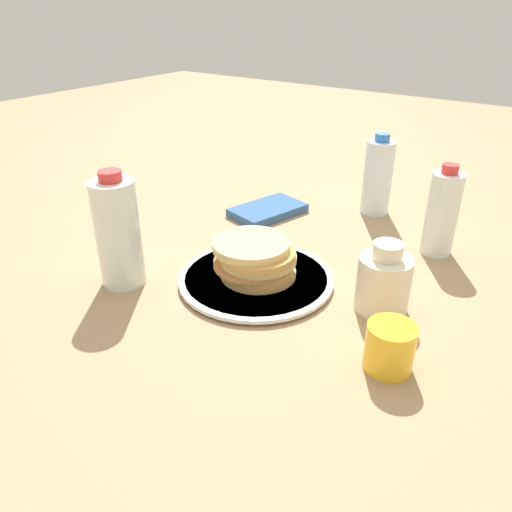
{
  "coord_description": "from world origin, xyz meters",
  "views": [
    {
      "loc": [
        0.63,
        0.48,
        0.48
      ],
      "look_at": [
        -0.02,
        0.02,
        0.05
      ],
      "focal_mm": 35.0,
      "sensor_mm": 36.0,
      "label": 1
    }
  ],
  "objects": [
    {
      "name": "ground_plane",
      "position": [
        0.0,
        0.0,
        0.0
      ],
      "size": [
        4.0,
        4.0,
        0.0
      ],
      "primitive_type": "plane",
      "color": "#9E7F5B"
    },
    {
      "name": "plate",
      "position": [
        -0.02,
        0.02,
        0.01
      ],
      "size": [
        0.29,
        0.29,
        0.01
      ],
      "color": "white",
      "rests_on": "ground_plane"
    },
    {
      "name": "pancake_stack",
      "position": [
        -0.02,
        0.02,
        0.05
      ],
      "size": [
        0.15,
        0.15,
        0.07
      ],
      "color": "tan",
      "rests_on": "plate"
    },
    {
      "name": "juice_glass",
      "position": [
        0.07,
        0.31,
        0.04
      ],
      "size": [
        0.07,
        0.07,
        0.07
      ],
      "color": "yellow",
      "rests_on": "ground_plane"
    },
    {
      "name": "cream_jug",
      "position": [
        -0.07,
        0.24,
        0.05
      ],
      "size": [
        0.09,
        0.09,
        0.12
      ],
      "color": "beige",
      "rests_on": "ground_plane"
    },
    {
      "name": "water_bottle_near",
      "position": [
        -0.45,
        0.06,
        0.09
      ],
      "size": [
        0.07,
        0.07,
        0.19
      ],
      "color": "silver",
      "rests_on": "ground_plane"
    },
    {
      "name": "water_bottle_mid",
      "position": [
        0.12,
        -0.18,
        0.1
      ],
      "size": [
        0.08,
        0.08,
        0.21
      ],
      "color": "silver",
      "rests_on": "ground_plane"
    },
    {
      "name": "water_bottle_far",
      "position": [
        -0.33,
        0.25,
        0.09
      ],
      "size": [
        0.06,
        0.06,
        0.19
      ],
      "color": "silver",
      "rests_on": "ground_plane"
    },
    {
      "name": "napkin",
      "position": [
        -0.29,
        -0.14,
        0.01
      ],
      "size": [
        0.2,
        0.15,
        0.02
      ],
      "color": "#33598C",
      "rests_on": "ground_plane"
    }
  ]
}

